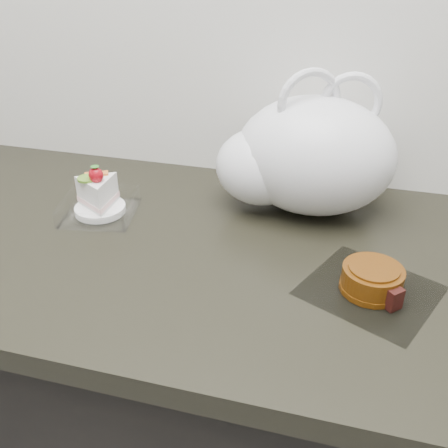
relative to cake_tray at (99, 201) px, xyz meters
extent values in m
cube|color=black|center=(0.22, -0.05, -0.50)|extent=(2.00, 0.60, 0.86)
cube|color=black|center=(0.22, -0.05, -0.05)|extent=(2.04, 0.64, 0.04)
cube|color=white|center=(0.00, 0.00, -0.03)|extent=(0.15, 0.15, 0.00)
cylinder|color=white|center=(0.00, 0.00, -0.02)|extent=(0.10, 0.10, 0.01)
ellipsoid|color=red|center=(0.01, -0.01, 0.06)|extent=(0.03, 0.02, 0.03)
cone|color=#2D7223|center=(0.01, -0.01, 0.07)|extent=(0.02, 0.02, 0.01)
cylinder|color=olive|center=(-0.01, -0.01, 0.05)|extent=(0.04, 0.04, 0.00)
cube|color=orange|center=(-0.01, 0.02, 0.05)|extent=(0.05, 0.03, 0.00)
cube|color=white|center=(0.51, -0.11, -0.03)|extent=(0.24, 0.23, 0.00)
cylinder|color=#5C350A|center=(0.51, -0.11, -0.01)|extent=(0.11, 0.11, 0.04)
cylinder|color=#5C350A|center=(0.51, -0.11, -0.02)|extent=(0.12, 0.12, 0.01)
cylinder|color=#5C350A|center=(0.51, -0.11, 0.01)|extent=(0.09, 0.09, 0.00)
cube|color=black|center=(0.54, -0.14, -0.01)|extent=(0.03, 0.03, 0.03)
ellipsoid|color=white|center=(0.39, 0.13, 0.08)|extent=(0.37, 0.33, 0.22)
ellipsoid|color=white|center=(0.29, 0.11, 0.06)|extent=(0.22, 0.21, 0.15)
torus|color=white|center=(0.37, 0.12, 0.19)|extent=(0.11, 0.08, 0.12)
torus|color=white|center=(0.44, 0.15, 0.18)|extent=(0.11, 0.04, 0.11)
camera|label=1|loc=(0.45, -0.75, 0.45)|focal=40.00mm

